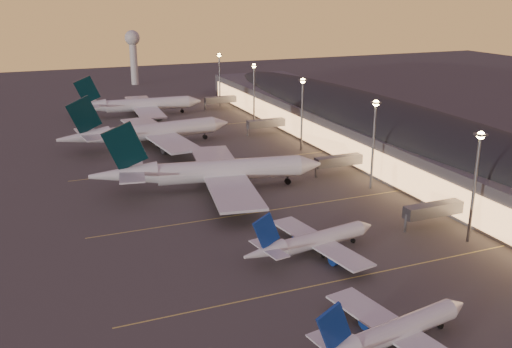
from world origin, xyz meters
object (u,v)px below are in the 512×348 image
object	(u,v)px
airliner_wide_near	(210,172)
airliner_wide_far	(137,105)
airliner_narrow_north	(312,241)
airliner_narrow_south	(391,333)
radar_tower	(133,48)
airliner_wide_mid	(148,132)

from	to	relation	value
airliner_wide_near	airliner_wide_far	xyz separation A→B (m)	(0.47, 110.44, -0.49)
airliner_narrow_north	airliner_wide_near	bearing A→B (deg)	89.48
airliner_narrow_north	airliner_wide_far	xyz separation A→B (m)	(-6.78, 159.15, 1.88)
airliner_narrow_south	airliner_wide_near	bearing A→B (deg)	82.36
airliner_wide_near	radar_tower	xyz separation A→B (m)	(17.55, 203.76, 16.38)
airliner_wide_near	airliner_wide_far	world-z (taller)	airliner_wide_near
airliner_narrow_north	radar_tower	world-z (taller)	radar_tower
airliner_wide_mid	airliner_wide_far	distance (m)	55.86
airliner_narrow_south	airliner_wide_far	world-z (taller)	airliner_wide_far
airliner_narrow_south	radar_tower	size ratio (longest dim) A/B	1.05
airliner_narrow_south	radar_tower	xyz separation A→B (m)	(14.95, 288.11, 18.73)
airliner_narrow_south	airliner_wide_far	xyz separation A→B (m)	(-2.13, 194.79, 1.86)
airliner_wide_near	airliner_narrow_south	bearing A→B (deg)	-78.84
airliner_wide_mid	airliner_wide_far	xyz separation A→B (m)	(6.42, 55.49, -0.34)
airliner_narrow_south	radar_tower	bearing A→B (deg)	77.63
airliner_narrow_north	radar_tower	xyz separation A→B (m)	(10.30, 252.47, 18.75)
airliner_narrow_south	airliner_narrow_north	size ratio (longest dim) A/B	1.01
airliner_narrow_south	airliner_wide_mid	world-z (taller)	airliner_wide_mid
airliner_wide_near	airliner_wide_far	distance (m)	110.44
radar_tower	airliner_wide_far	bearing A→B (deg)	-100.37
airliner_narrow_north	radar_tower	bearing A→B (deg)	78.68
airliner_wide_far	radar_tower	distance (m)	96.36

